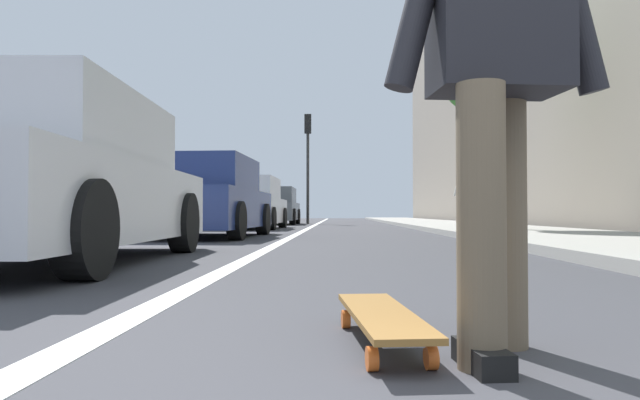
{
  "coord_description": "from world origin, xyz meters",
  "views": [
    {
      "loc": [
        -0.47,
        0.32,
        0.45
      ],
      "look_at": [
        10.56,
        0.68,
        0.7
      ],
      "focal_mm": 31.74,
      "sensor_mm": 36.0,
      "label": 1
    }
  ],
  "objects_px": {
    "skateboard": "(382,318)",
    "pedestrian_distant": "(469,191)",
    "parked_car_near": "(50,182)",
    "parked_car_end": "(273,207)",
    "skater_person": "(496,56)",
    "street_tree_mid": "(489,66)",
    "parked_car_far": "(246,204)",
    "parked_car_mid": "(206,199)",
    "traffic_light": "(308,149)"
  },
  "relations": [
    {
      "from": "parked_car_near",
      "to": "parked_car_far",
      "type": "height_order",
      "value": "parked_car_near"
    },
    {
      "from": "street_tree_mid",
      "to": "skater_person",
      "type": "bearing_deg",
      "value": 165.19
    },
    {
      "from": "street_tree_mid",
      "to": "pedestrian_distant",
      "type": "distance_m",
      "value": 2.92
    },
    {
      "from": "skateboard",
      "to": "skater_person",
      "type": "bearing_deg",
      "value": -113.41
    },
    {
      "from": "skater_person",
      "to": "skateboard",
      "type": "bearing_deg",
      "value": 66.59
    },
    {
      "from": "parked_car_near",
      "to": "traffic_light",
      "type": "bearing_deg",
      "value": -3.99
    },
    {
      "from": "skater_person",
      "to": "parked_car_near",
      "type": "bearing_deg",
      "value": 43.86
    },
    {
      "from": "parked_car_end",
      "to": "street_tree_mid",
      "type": "distance_m",
      "value": 12.19
    },
    {
      "from": "parked_car_near",
      "to": "street_tree_mid",
      "type": "relative_size",
      "value": 0.91
    },
    {
      "from": "parked_car_near",
      "to": "parked_car_end",
      "type": "height_order",
      "value": "parked_car_near"
    },
    {
      "from": "parked_car_far",
      "to": "street_tree_mid",
      "type": "bearing_deg",
      "value": -121.83
    },
    {
      "from": "skater_person",
      "to": "pedestrian_distant",
      "type": "distance_m",
      "value": 12.03
    },
    {
      "from": "skateboard",
      "to": "pedestrian_distant",
      "type": "height_order",
      "value": "pedestrian_distant"
    },
    {
      "from": "parked_car_near",
      "to": "parked_car_mid",
      "type": "relative_size",
      "value": 1.08
    },
    {
      "from": "parked_car_near",
      "to": "skateboard",
      "type": "bearing_deg",
      "value": -138.17
    },
    {
      "from": "pedestrian_distant",
      "to": "traffic_light",
      "type": "bearing_deg",
      "value": 23.37
    },
    {
      "from": "traffic_light",
      "to": "pedestrian_distant",
      "type": "bearing_deg",
      "value": -156.63
    },
    {
      "from": "pedestrian_distant",
      "to": "parked_car_near",
      "type": "bearing_deg",
      "value": 146.32
    },
    {
      "from": "parked_car_far",
      "to": "parked_car_end",
      "type": "distance_m",
      "value": 6.54
    },
    {
      "from": "skater_person",
      "to": "street_tree_mid",
      "type": "xyz_separation_m",
      "value": [
        10.65,
        -2.82,
        2.73
      ]
    },
    {
      "from": "parked_car_mid",
      "to": "parked_car_end",
      "type": "bearing_deg",
      "value": 0.74
    },
    {
      "from": "parked_car_far",
      "to": "traffic_light",
      "type": "xyz_separation_m",
      "value": [
        7.56,
        -1.35,
        2.46
      ]
    },
    {
      "from": "parked_car_mid",
      "to": "parked_car_end",
      "type": "distance_m",
      "value": 12.18
    },
    {
      "from": "parked_car_end",
      "to": "pedestrian_distant",
      "type": "distance_m",
      "value": 10.79
    },
    {
      "from": "traffic_light",
      "to": "pedestrian_distant",
      "type": "distance_m",
      "value": 11.28
    },
    {
      "from": "parked_car_end",
      "to": "parked_car_mid",
      "type": "bearing_deg",
      "value": -179.26
    },
    {
      "from": "skater_person",
      "to": "parked_car_mid",
      "type": "relative_size",
      "value": 0.4
    },
    {
      "from": "skateboard",
      "to": "parked_car_mid",
      "type": "bearing_deg",
      "value": 16.96
    },
    {
      "from": "skater_person",
      "to": "parked_car_mid",
      "type": "height_order",
      "value": "skater_person"
    },
    {
      "from": "parked_car_near",
      "to": "parked_car_end",
      "type": "distance_m",
      "value": 17.68
    },
    {
      "from": "parked_car_far",
      "to": "parked_car_mid",
      "type": "bearing_deg",
      "value": -178.29
    },
    {
      "from": "skateboard",
      "to": "traffic_light",
      "type": "relative_size",
      "value": 0.19
    },
    {
      "from": "skater_person",
      "to": "street_tree_mid",
      "type": "height_order",
      "value": "street_tree_mid"
    },
    {
      "from": "skateboard",
      "to": "pedestrian_distant",
      "type": "relative_size",
      "value": 0.51
    },
    {
      "from": "skateboard",
      "to": "skater_person",
      "type": "height_order",
      "value": "skater_person"
    },
    {
      "from": "skateboard",
      "to": "parked_car_end",
      "type": "xyz_separation_m",
      "value": [
        20.73,
        2.77,
        0.61
      ]
    },
    {
      "from": "traffic_light",
      "to": "street_tree_mid",
      "type": "xyz_separation_m",
      "value": [
        -11.25,
        -4.59,
        0.51
      ]
    },
    {
      "from": "parked_car_mid",
      "to": "parked_car_far",
      "type": "bearing_deg",
      "value": 1.71
    },
    {
      "from": "skateboard",
      "to": "parked_car_near",
      "type": "bearing_deg",
      "value": 41.83
    },
    {
      "from": "parked_car_mid",
      "to": "pedestrian_distant",
      "type": "xyz_separation_m",
      "value": [
        3.04,
        -5.58,
        0.26
      ]
    },
    {
      "from": "parked_car_near",
      "to": "parked_car_far",
      "type": "bearing_deg",
      "value": 0.25
    },
    {
      "from": "parked_car_near",
      "to": "parked_car_end",
      "type": "bearing_deg",
      "value": 0.12
    },
    {
      "from": "parked_car_near",
      "to": "parked_car_far",
      "type": "relative_size",
      "value": 1.09
    },
    {
      "from": "street_tree_mid",
      "to": "pedestrian_distant",
      "type": "xyz_separation_m",
      "value": [
        1.09,
        0.2,
        -2.7
      ]
    },
    {
      "from": "traffic_light",
      "to": "parked_car_mid",
      "type": "bearing_deg",
      "value": 174.87
    },
    {
      "from": "skater_person",
      "to": "parked_car_end",
      "type": "relative_size",
      "value": 0.39
    },
    {
      "from": "parked_car_near",
      "to": "parked_car_mid",
      "type": "distance_m",
      "value": 5.51
    },
    {
      "from": "skater_person",
      "to": "pedestrian_distant",
      "type": "xyz_separation_m",
      "value": [
        11.74,
        -2.62,
        0.03
      ]
    },
    {
      "from": "parked_car_near",
      "to": "street_tree_mid",
      "type": "xyz_separation_m",
      "value": [
        7.46,
        -5.89,
        2.94
      ]
    },
    {
      "from": "skater_person",
      "to": "parked_car_mid",
      "type": "distance_m",
      "value": 9.2
    }
  ]
}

